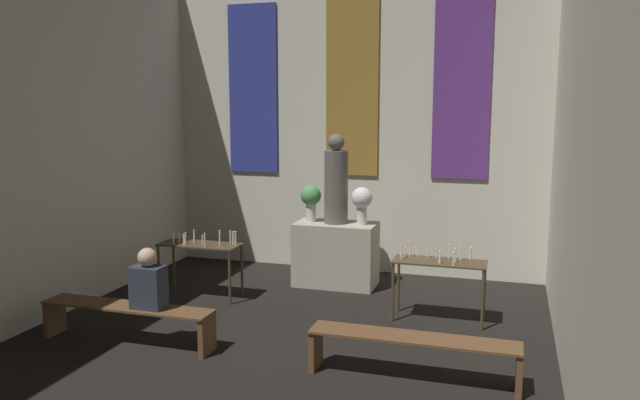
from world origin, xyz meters
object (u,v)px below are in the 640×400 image
Objects in this scene: candle_rack_right at (439,269)px; person_seated at (148,282)px; pew_back_right at (413,348)px; flower_vase_left at (311,198)px; candle_rack_left at (200,251)px; pew_back_left at (127,315)px; flower_vase_right at (362,201)px; altar at (336,254)px; statue at (336,183)px.

person_seated is at bearing -148.54° from candle_rack_right.
pew_back_right is 3.01× the size of person_seated.
flower_vase_left is 0.27× the size of pew_back_right.
flower_vase_left reaches higher than candle_rack_right.
candle_rack_left is (-1.26, -1.13, -0.63)m from flower_vase_left.
pew_back_left is 3.22m from pew_back_right.
flower_vase_left and flower_vase_right have the same top height.
candle_rack_left reaches higher than altar.
flower_vase_right reaches higher than pew_back_right.
candle_rack_left is at bearing 100.22° from person_seated.
flower_vase_left is 0.27× the size of pew_back_left.
pew_back_left is at bearing -88.82° from candle_rack_left.
person_seated is at bearing -114.19° from statue.
pew_back_right is at bearing -61.29° from altar.
candle_rack_right reaches higher than altar.
flower_vase_left is (-0.39, -0.00, -0.25)m from statue.
altar reaches higher than pew_back_left.
candle_rack_left is 1.84m from person_seated.
flower_vase_right is 3.69m from pew_back_left.
pew_back_left is at bearing 180.00° from pew_back_right.
candle_rack_right is at bearing 31.46° from person_seated.
altar is 1.76× the size of person_seated.
flower_vase_left reaches higher than altar.
statue is at bearing 145.73° from candle_rack_right.
altar is at bearing 145.73° from candle_rack_right.
pew_back_right is at bearing -61.29° from statue.
pew_back_left is at bearing -118.71° from statue.
flower_vase_left reaches higher than candle_rack_left.
altar reaches higher than pew_back_right.
candle_rack_left is 3.30m from candle_rack_right.
statue reaches higher than pew_back_left.
flower_vase_right is 1.80m from candle_rack_right.
altar is 0.91m from flower_vase_right.
candle_rack_right reaches higher than pew_back_left.
person_seated is (0.33, -1.81, 0.08)m from candle_rack_left.
candle_rack_right is at bearing 29.14° from pew_back_left.
flower_vase_right is 0.27× the size of pew_back_left.
pew_back_right is (1.22, -2.94, -0.97)m from flower_vase_right.
candle_rack_left is at bearing -179.94° from candle_rack_right.
candle_rack_left is at bearing 91.18° from pew_back_left.
pew_back_left is 1.00× the size of pew_back_right.
person_seated is at bearing -120.19° from flower_vase_right.
statue reaches higher than altar.
altar is 3.36m from pew_back_right.
statue is 0.46m from flower_vase_right.
candle_rack_left is at bearing 150.90° from pew_back_right.
pew_back_right is (1.61, -2.94, -1.22)m from statue.
person_seated reaches higher than pew_back_left.
altar is 0.59× the size of pew_back_right.
person_seated is at bearing -107.56° from flower_vase_left.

